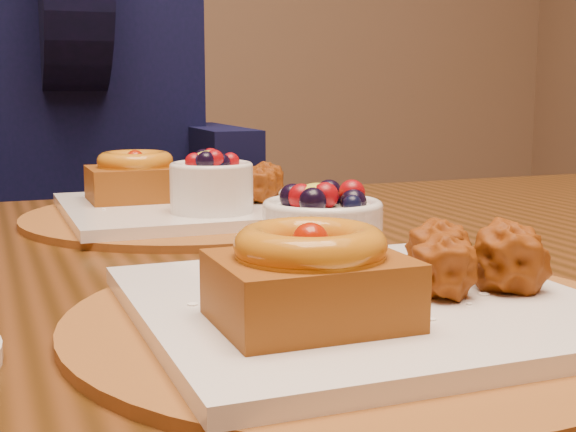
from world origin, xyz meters
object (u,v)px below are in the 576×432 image
object	(u,v)px
place_setting_near	(353,288)
chair_far	(61,345)
place_setting_far	(189,199)
diner	(68,74)
dining_table	(252,340)

from	to	relation	value
place_setting_near	chair_far	xyz separation A→B (m)	(-0.11, 0.95, -0.32)
place_setting_far	diner	distance (m)	0.58
place_setting_near	dining_table	bearing A→B (deg)	89.33
place_setting_near	diner	world-z (taller)	diner
diner	place_setting_far	bearing A→B (deg)	-103.24
place_setting_near	chair_far	world-z (taller)	place_setting_near
place_setting_far	chair_far	bearing A→B (deg)	101.48
chair_far	diner	world-z (taller)	diner
dining_table	place_setting_near	bearing A→B (deg)	-90.67
dining_table	diner	size ratio (longest dim) A/B	1.84
dining_table	place_setting_far	bearing A→B (deg)	90.71
chair_far	dining_table	bearing A→B (deg)	-85.27
dining_table	chair_far	distance (m)	0.78
place_setting_near	diner	distance (m)	1.00
chair_far	place_setting_near	bearing A→B (deg)	-87.30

